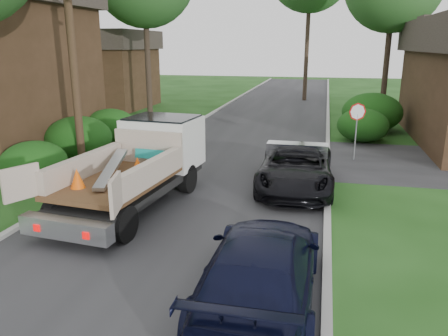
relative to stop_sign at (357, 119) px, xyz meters
name	(u,v)px	position (x,y,z in m)	size (l,w,h in m)	color
ground	(170,232)	(-5.20, -9.00, -1.78)	(120.00, 120.00, 0.00)	#194012
road	(241,148)	(-5.20, 1.00, -1.77)	(8.00, 90.00, 0.02)	#28282B
curb_left	(161,143)	(-9.30, 1.00, -1.72)	(0.20, 90.00, 0.12)	#9E9E99
curb_right	(328,152)	(-1.10, 1.00, -1.72)	(0.20, 90.00, 0.12)	#9E9E99
stop_sign	(357,119)	(0.00, 0.00, 0.00)	(0.71, 0.32, 2.48)	slate
utility_pole	(71,35)	(-10.68, -4.02, 3.40)	(2.42, 1.25, 10.00)	#382619
house_left_far	(102,68)	(-18.70, 13.00, 1.27)	(7.56, 7.56, 6.00)	#382617
hedge_left_a	(34,162)	(-11.40, -6.00, -1.01)	(2.34, 2.34, 1.53)	#15440F
hedge_left_b	(79,138)	(-11.70, -2.50, -0.84)	(2.86, 2.86, 1.87)	#15440F
hedge_left_c	(110,126)	(-12.00, 1.00, -0.93)	(2.60, 2.60, 1.70)	#15440F
hedge_right_a	(363,125)	(0.60, 4.00, -0.93)	(2.60, 2.60, 1.70)	#15440F
hedge_right_b	(372,112)	(1.30, 7.00, -0.67)	(3.38, 3.38, 2.21)	#15440F
flatbed_truck	(146,158)	(-6.83, -6.56, -0.43)	(3.35, 6.79, 2.49)	black
black_pickup	(296,167)	(-2.21, -4.46, -1.03)	(2.47, 5.35, 1.49)	black
navy_suv	(261,268)	(-2.36, -11.78, -1.02)	(2.12, 5.21, 1.51)	black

